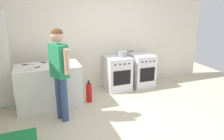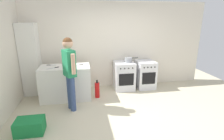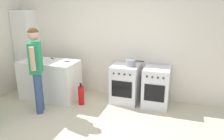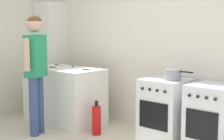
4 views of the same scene
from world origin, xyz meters
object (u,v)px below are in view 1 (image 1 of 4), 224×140
at_px(knife_paring, 45,63).
at_px(fire_extinguisher, 89,93).
at_px(knife_chef, 64,63).
at_px(person, 59,67).
at_px(knife_utility, 28,65).
at_px(pot, 123,54).
at_px(knife_carving, 33,68).
at_px(oven_right, 142,70).
at_px(oven_left, 117,73).

height_order(knife_paring, fire_extinguisher, knife_paring).
height_order(knife_chef, person, person).
bearing_deg(knife_paring, knife_utility, -174.34).
bearing_deg(person, fire_extinguisher, 40.40).
bearing_deg(pot, knife_utility, -175.80).
xyz_separation_m(pot, knife_carving, (-2.09, -0.47, -0.02)).
xyz_separation_m(knife_carving, person, (0.44, -0.54, 0.14)).
bearing_deg(oven_right, knife_carving, -169.28).
xyz_separation_m(oven_right, knife_utility, (-2.76, -0.19, 0.48)).
relative_size(knife_paring, fire_extinguisher, 0.38).
bearing_deg(oven_left, knife_paring, -174.82).
height_order(oven_left, knife_paring, knife_paring).
height_order(knife_carving, fire_extinguisher, knife_carving).
relative_size(knife_chef, knife_carving, 1.02).
relative_size(oven_left, knife_utility, 3.39).
xyz_separation_m(oven_left, knife_chef, (-1.35, -0.32, 0.48)).
height_order(pot, fire_extinguisher, pot).
distance_m(knife_utility, knife_carving, 0.33).
height_order(oven_right, knife_carving, knife_carving).
bearing_deg(knife_paring, oven_left, 5.18).
distance_m(knife_chef, knife_carving, 0.64).
distance_m(knife_chef, knife_utility, 0.73).
bearing_deg(pot, knife_chef, -168.73).
bearing_deg(knife_chef, fire_extinguisher, -17.76).
relative_size(pot, knife_chef, 1.30).
distance_m(oven_left, knife_chef, 1.47).
distance_m(pot, fire_extinguisher, 1.30).
bearing_deg(knife_paring, knife_carving, -124.68).
distance_m(knife_paring, knife_carving, 0.42).
relative_size(knife_chef, person, 0.18).
height_order(oven_right, knife_paring, knife_paring).
xyz_separation_m(pot, knife_utility, (-2.19, -0.16, -0.02)).
relative_size(oven_right, knife_utility, 3.39).
bearing_deg(pot, oven_left, 166.03).
xyz_separation_m(knife_chef, knife_carving, (-0.62, -0.18, -0.00)).
relative_size(knife_chef, knife_paring, 1.62).
distance_m(oven_left, knife_paring, 1.80).
height_order(knife_utility, fire_extinguisher, knife_utility).
height_order(knife_chef, knife_paring, same).
bearing_deg(fire_extinguisher, oven_left, 28.78).
relative_size(oven_right, pot, 2.14).
distance_m(oven_left, knife_carving, 2.09).
relative_size(pot, knife_carving, 1.32).
xyz_separation_m(knife_utility, fire_extinguisher, (1.20, -0.29, -0.69)).
bearing_deg(oven_right, person, -154.88).
relative_size(oven_left, knife_carving, 2.83).
height_order(oven_left, fire_extinguisher, oven_left).
relative_size(oven_right, fire_extinguisher, 1.70).
bearing_deg(knife_utility, pot, 4.20).
bearing_deg(knife_paring, oven_right, 3.72).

